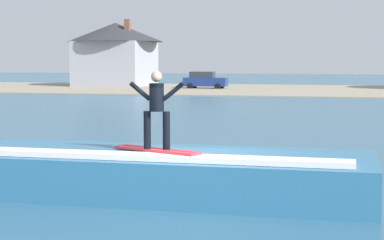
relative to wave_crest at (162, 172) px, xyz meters
The scene contains 7 objects.
ground_plane 1.19m from the wave_crest, 38.43° to the right, with size 260.00×260.00×0.00m, color #305E7A.
wave_crest is the anchor object (origin of this frame).
surfboard 0.85m from the wave_crest, 83.81° to the right, with size 2.16×1.21×0.06m.
surfer 1.72m from the wave_crest, 82.86° to the right, with size 1.24×0.32×1.71m.
shoreline_bank 52.02m from the wave_crest, 89.07° to the left, with size 120.00×24.79×0.11m.
car_near_shore 53.58m from the wave_crest, 101.33° to the left, with size 4.56×2.05×1.86m.
house_with_chimney 61.44m from the wave_crest, 111.17° to the left, with size 11.08×11.08×7.68m.
Camera 1 is at (3.26, -13.43, 3.10)m, focal length 60.44 mm.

